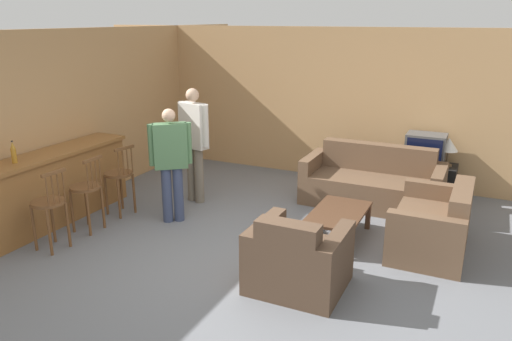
% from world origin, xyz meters
% --- Properties ---
extents(ground_plane, '(24.00, 24.00, 0.00)m').
position_xyz_m(ground_plane, '(0.00, 0.00, 0.00)').
color(ground_plane, slate).
extents(wall_back, '(9.40, 0.08, 2.60)m').
position_xyz_m(wall_back, '(0.00, 3.67, 1.30)').
color(wall_back, tan).
rests_on(wall_back, ground_plane).
extents(wall_left, '(0.08, 8.67, 2.60)m').
position_xyz_m(wall_left, '(-3.20, 1.33, 1.30)').
color(wall_left, tan).
rests_on(wall_left, ground_plane).
extents(bar_counter, '(0.55, 2.49, 1.00)m').
position_xyz_m(bar_counter, '(-2.86, -0.01, 0.51)').
color(bar_counter, brown).
rests_on(bar_counter, ground_plane).
extents(bar_chair_near, '(0.42, 0.42, 1.03)m').
position_xyz_m(bar_chair_near, '(-2.22, -0.67, 0.54)').
color(bar_chair_near, brown).
rests_on(bar_chair_near, ground_plane).
extents(bar_chair_mid, '(0.41, 0.41, 1.03)m').
position_xyz_m(bar_chair_mid, '(-2.22, -0.05, 0.54)').
color(bar_chair_mid, brown).
rests_on(bar_chair_mid, ground_plane).
extents(bar_chair_far, '(0.46, 0.46, 1.03)m').
position_xyz_m(bar_chair_far, '(-2.22, 0.61, 0.54)').
color(bar_chair_far, brown).
rests_on(bar_chair_far, ground_plane).
extents(couch_far, '(2.05, 0.92, 0.88)m').
position_xyz_m(couch_far, '(0.98, 2.56, 0.31)').
color(couch_far, brown).
rests_on(couch_far, ground_plane).
extents(armchair_near, '(0.96, 0.87, 0.86)m').
position_xyz_m(armchair_near, '(0.83, -0.26, 0.32)').
color(armchair_near, '#4C3828').
rests_on(armchair_near, ground_plane).
extents(loveseat_right, '(0.85, 1.40, 0.85)m').
position_xyz_m(loveseat_right, '(2.02, 1.30, 0.31)').
color(loveseat_right, brown).
rests_on(loveseat_right, ground_plane).
extents(coffee_table, '(0.63, 1.08, 0.38)m').
position_xyz_m(coffee_table, '(0.87, 1.10, 0.33)').
color(coffee_table, '#472D1E').
rests_on(coffee_table, ground_plane).
extents(tv_unit, '(0.99, 0.48, 0.53)m').
position_xyz_m(tv_unit, '(1.62, 3.32, 0.26)').
color(tv_unit, black).
rests_on(tv_unit, ground_plane).
extents(tv, '(0.60, 0.43, 0.48)m').
position_xyz_m(tv, '(1.62, 3.32, 0.77)').
color(tv, '#4C4C4C').
rests_on(tv, tv_unit).
extents(bottle, '(0.06, 0.06, 0.29)m').
position_xyz_m(bottle, '(-2.86, -0.56, 1.13)').
color(bottle, '#B27A23').
rests_on(bottle, bar_counter).
extents(table_lamp, '(0.29, 0.29, 0.45)m').
position_xyz_m(table_lamp, '(1.95, 3.32, 0.86)').
color(table_lamp, brown).
rests_on(table_lamp, tv_unit).
extents(person_by_window, '(0.58, 0.28, 1.76)m').
position_xyz_m(person_by_window, '(-1.53, 1.52, 0.99)').
color(person_by_window, '#756B5B').
rests_on(person_by_window, ground_plane).
extents(person_by_counter, '(0.48, 0.42, 1.59)m').
position_xyz_m(person_by_counter, '(-1.39, 0.71, 0.90)').
color(person_by_counter, '#384260').
rests_on(person_by_counter, ground_plane).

